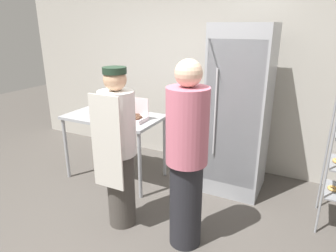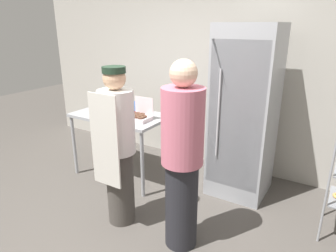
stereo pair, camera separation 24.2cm
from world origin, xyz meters
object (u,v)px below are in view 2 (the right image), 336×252
refrigerator (244,113)px  donut_box (139,116)px  blender_pitcher (104,103)px  person_customer (182,158)px  binder_stack (133,107)px  person_baker (118,147)px

refrigerator → donut_box: size_ratio=7.29×
blender_pitcher → person_customer: person_customer is taller
donut_box → binder_stack: bearing=137.9°
refrigerator → blender_pitcher: bearing=-166.2°
binder_stack → person_customer: size_ratio=0.19×
donut_box → person_customer: bearing=-35.7°
donut_box → person_baker: person_baker is taller
refrigerator → blender_pitcher: refrigerator is taller
binder_stack → refrigerator: bearing=9.0°
binder_stack → person_customer: bearing=-37.3°
person_customer → person_baker: bearing=-178.0°
binder_stack → person_baker: 1.18m
refrigerator → person_baker: bearing=-124.3°
refrigerator → person_baker: (-0.85, -1.24, -0.16)m
binder_stack → person_baker: person_baker is taller
person_baker → person_customer: (0.71, 0.02, 0.04)m
person_baker → refrigerator: bearing=55.7°
blender_pitcher → person_customer: bearing=-25.9°
blender_pitcher → binder_stack: (0.32, 0.20, -0.06)m
blender_pitcher → person_baker: (0.92, -0.81, -0.13)m
refrigerator → person_customer: refrigerator is taller
blender_pitcher → person_baker: size_ratio=0.15×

